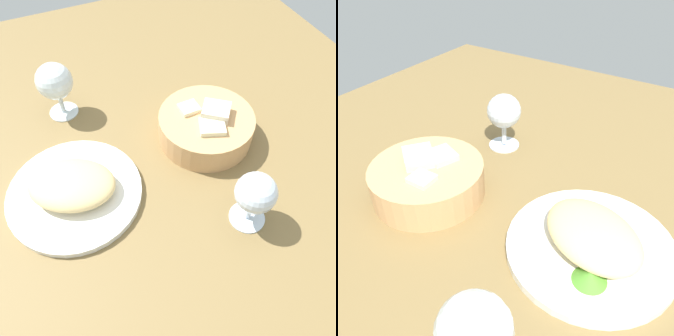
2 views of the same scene
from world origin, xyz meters
TOP-DOWN VIEW (x-y plane):
  - ground_plane at (0.00, 0.00)cm, footprint 140.00×140.00cm
  - plate at (-9.87, -0.13)cm, footprint 25.48×25.48cm
  - omelette at (-9.87, -0.13)cm, footprint 19.81×17.92cm
  - lettuce_garnish at (-12.13, 6.11)cm, footprint 4.86×4.86cm
  - bread_basket at (19.73, 3.27)cm, footprint 19.93×19.93cm
  - wine_glass_near at (17.48, -17.54)cm, footprint 7.11×7.11cm
  - wine_glass_far at (-6.46, 23.44)cm, footprint 7.87×7.87cm

SIDE VIEW (x-z plane):
  - ground_plane at x=0.00cm, z-range -2.00..0.00cm
  - plate at x=-9.87cm, z-range 0.00..1.40cm
  - lettuce_garnish at x=-12.13cm, z-range 1.40..3.14cm
  - bread_basket at x=19.73cm, z-range -0.81..7.33cm
  - omelette at x=-9.87cm, z-range 1.40..5.65cm
  - wine_glass_near at x=17.48cm, z-range 1.79..13.68cm
  - wine_glass_far at x=-6.46cm, z-range 2.01..14.88cm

